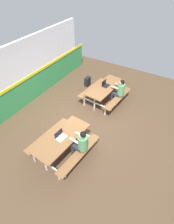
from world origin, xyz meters
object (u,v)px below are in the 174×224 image
(laptop_dark, at_px, (105,85))
(backpack_dark, at_px, (87,82))
(picnic_table_right, at_px, (105,90))
(student_further, at_px, (119,90))
(laptop_silver, at_px, (60,136))
(student_nearer, at_px, (81,143))
(picnic_table_left, at_px, (62,141))

(laptop_dark, xyz_separation_m, backpack_dark, (0.62, 1.23, -0.57))
(picnic_table_right, bearing_deg, laptop_dark, 29.48)
(student_further, xyz_separation_m, laptop_silver, (-3.26, 0.46, 0.08))
(student_nearer, relative_size, laptop_dark, 3.58)
(student_further, xyz_separation_m, laptop_dark, (-0.05, 0.60, 0.08))
(student_nearer, xyz_separation_m, laptop_dark, (3.05, 0.75, 0.08))
(picnic_table_left, xyz_separation_m, picnic_table_right, (3.14, 0.14, 0.00))
(picnic_table_right, height_order, backpack_dark, picnic_table_right)
(student_further, height_order, laptop_dark, student_further)
(picnic_table_left, distance_m, student_nearer, 0.60)
(picnic_table_left, bearing_deg, laptop_silver, 109.88)
(picnic_table_left, height_order, picnic_table_right, same)
(picnic_table_left, height_order, backpack_dark, picnic_table_left)
(student_nearer, distance_m, laptop_dark, 3.14)
(laptop_silver, distance_m, backpack_dark, 4.11)
(picnic_table_left, relative_size, backpack_dark, 4.44)
(laptop_silver, height_order, backpack_dark, laptop_silver)
(student_further, relative_size, backpack_dark, 2.74)
(picnic_table_left, distance_m, backpack_dark, 4.08)
(picnic_table_left, bearing_deg, picnic_table_right, 2.62)
(student_nearer, bearing_deg, student_further, 2.71)
(picnic_table_right, bearing_deg, laptop_silver, -178.10)
(student_nearer, height_order, laptop_dark, student_nearer)
(laptop_silver, bearing_deg, backpack_dark, 19.64)
(backpack_dark, bearing_deg, picnic_table_right, -118.30)
(laptop_dark, bearing_deg, backpack_dark, 63.17)
(picnic_table_left, xyz_separation_m, student_further, (3.24, -0.42, 0.13))
(laptop_silver, bearing_deg, picnic_table_left, -70.12)
(student_further, bearing_deg, student_nearer, -177.29)
(laptop_silver, xyz_separation_m, backpack_dark, (3.83, 1.37, -0.57))
(student_further, bearing_deg, laptop_dark, 94.47)
(student_nearer, relative_size, backpack_dark, 2.74)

